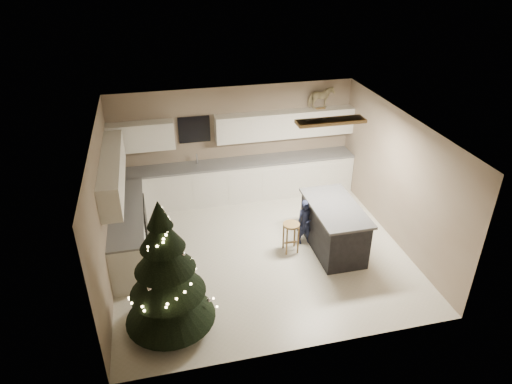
{
  "coord_description": "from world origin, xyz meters",
  "views": [
    {
      "loc": [
        -1.75,
        -7.05,
        5.36
      ],
      "look_at": [
        0.0,
        0.35,
        1.15
      ],
      "focal_mm": 32.0,
      "sensor_mm": 36.0,
      "label": 1
    }
  ],
  "objects_px": {
    "christmas_tree": "(167,280)",
    "island": "(334,227)",
    "rocking_horse": "(321,98)",
    "bar_stool": "(291,231)",
    "toddler": "(305,222)"
  },
  "relations": [
    {
      "from": "bar_stool",
      "to": "island",
      "type": "bearing_deg",
      "value": -6.65
    },
    {
      "from": "bar_stool",
      "to": "toddler",
      "type": "bearing_deg",
      "value": 29.24
    },
    {
      "from": "rocking_horse",
      "to": "island",
      "type": "bearing_deg",
      "value": 162.18
    },
    {
      "from": "bar_stool",
      "to": "christmas_tree",
      "type": "height_order",
      "value": "christmas_tree"
    },
    {
      "from": "toddler",
      "to": "rocking_horse",
      "type": "xyz_separation_m",
      "value": [
        1.02,
        2.22,
        1.78
      ]
    },
    {
      "from": "bar_stool",
      "to": "rocking_horse",
      "type": "bearing_deg",
      "value": 60.28
    },
    {
      "from": "christmas_tree",
      "to": "rocking_horse",
      "type": "xyz_separation_m",
      "value": [
        3.79,
        3.92,
        1.31
      ]
    },
    {
      "from": "toddler",
      "to": "rocking_horse",
      "type": "relative_size",
      "value": 1.61
    },
    {
      "from": "christmas_tree",
      "to": "rocking_horse",
      "type": "distance_m",
      "value": 5.61
    },
    {
      "from": "island",
      "to": "toddler",
      "type": "height_order",
      "value": "toddler"
    },
    {
      "from": "rocking_horse",
      "to": "toddler",
      "type": "bearing_deg",
      "value": 149.72
    },
    {
      "from": "christmas_tree",
      "to": "island",
      "type": "bearing_deg",
      "value": 23.49
    },
    {
      "from": "bar_stool",
      "to": "rocking_horse",
      "type": "relative_size",
      "value": 1.05
    },
    {
      "from": "christmas_tree",
      "to": "rocking_horse",
      "type": "bearing_deg",
      "value": 45.98
    },
    {
      "from": "island",
      "to": "christmas_tree",
      "type": "distance_m",
      "value": 3.57
    }
  ]
}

